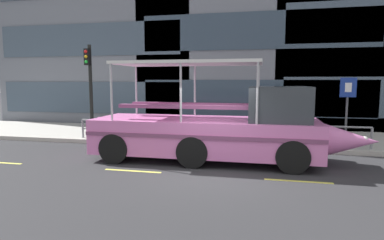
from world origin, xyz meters
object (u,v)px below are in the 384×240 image
(parking_sign, at_px, (347,100))
(traffic_light_pole, at_px, (90,82))
(duck_tour_boat, at_px, (221,129))
(pedestrian_near_bow, at_px, (293,118))

(parking_sign, bearing_deg, traffic_light_pole, -177.85)
(duck_tour_boat, bearing_deg, traffic_light_pole, 158.13)
(traffic_light_pole, relative_size, parking_sign, 1.55)
(traffic_light_pole, bearing_deg, duck_tour_boat, -21.87)
(parking_sign, relative_size, duck_tour_boat, 0.28)
(duck_tour_boat, distance_m, pedestrian_near_bow, 4.09)
(traffic_light_pole, xyz_separation_m, parking_sign, (10.84, 0.41, -0.70))
(duck_tour_boat, bearing_deg, pedestrian_near_bow, 50.20)
(parking_sign, xyz_separation_m, duck_tour_boat, (-4.61, -2.91, -0.90))
(duck_tour_boat, bearing_deg, parking_sign, 32.30)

